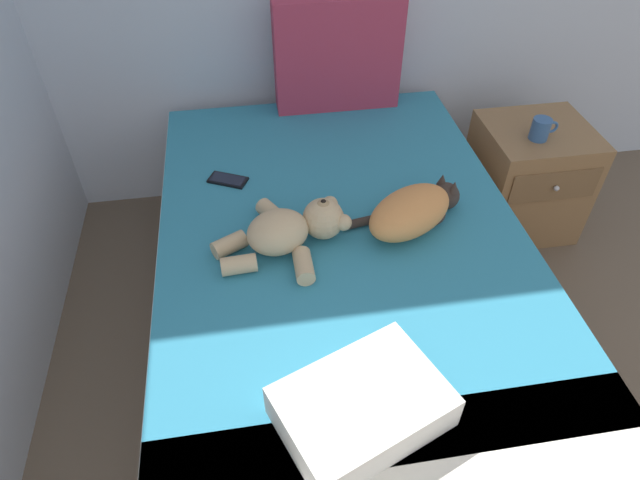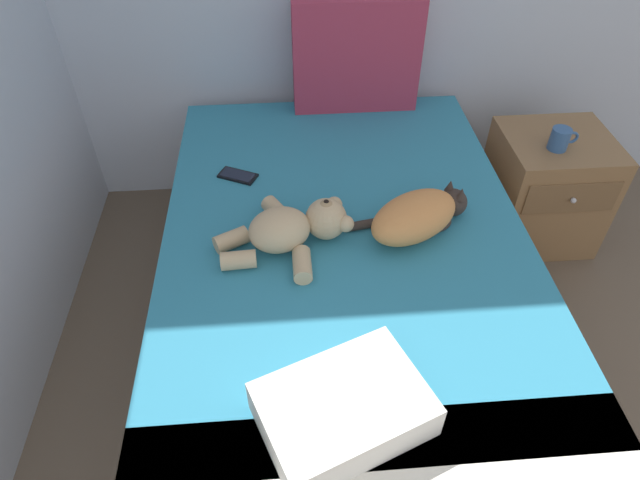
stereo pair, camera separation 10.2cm
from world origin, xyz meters
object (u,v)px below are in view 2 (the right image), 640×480
(bed, at_px, (344,289))
(cat, at_px, (418,216))
(cell_phone, at_px, (238,176))
(nightstand, at_px, (544,189))
(teddy_bear, at_px, (293,228))
(mug, at_px, (560,139))
(patterned_cushion, at_px, (356,55))
(throw_pillow, at_px, (343,409))

(bed, height_order, cat, cat)
(cell_phone, xyz_separation_m, nightstand, (1.39, 0.18, -0.29))
(bed, xyz_separation_m, teddy_bear, (-0.18, -0.02, 0.34))
(teddy_bear, height_order, nightstand, teddy_bear)
(nightstand, bearing_deg, cat, -144.09)
(teddy_bear, distance_m, nightstand, 1.36)
(cat, relative_size, teddy_bear, 0.92)
(cat, relative_size, mug, 3.66)
(cat, bearing_deg, nightstand, 35.91)
(cat, height_order, teddy_bear, teddy_bear)
(bed, distance_m, patterned_cushion, 1.04)
(cat, bearing_deg, patterned_cushion, 96.82)
(throw_pillow, bearing_deg, teddy_bear, 98.09)
(bed, distance_m, throw_pillow, 0.77)
(cell_phone, distance_m, throw_pillow, 1.10)
(teddy_bear, distance_m, cell_phone, 0.45)
(cell_phone, bearing_deg, cat, -30.41)
(cat, xyz_separation_m, mug, (0.71, 0.48, -0.04))
(teddy_bear, xyz_separation_m, mug, (1.14, 0.51, -0.03))
(patterned_cushion, relative_size, teddy_bear, 1.16)
(nightstand, bearing_deg, bed, -151.14)
(patterned_cushion, xyz_separation_m, teddy_bear, (-0.32, -0.91, -0.18))
(mug, bearing_deg, bed, -153.00)
(bed, xyz_separation_m, nightstand, (1.00, 0.55, -0.00))
(patterned_cushion, relative_size, mug, 4.62)
(patterned_cushion, bearing_deg, teddy_bear, -109.37)
(cell_phone, bearing_deg, mug, 4.86)
(throw_pillow, xyz_separation_m, mug, (1.04, 1.17, -0.02))
(teddy_bear, distance_m, mug, 1.24)
(throw_pillow, bearing_deg, cat, 64.37)
(cat, distance_m, teddy_bear, 0.43)
(mug, bearing_deg, patterned_cushion, 153.58)
(throw_pillow, relative_size, nightstand, 0.74)
(nightstand, bearing_deg, mug, -126.42)
(mug, bearing_deg, teddy_bear, -155.99)
(bed, distance_m, mug, 1.12)
(cat, relative_size, cell_phone, 2.67)
(bed, height_order, nightstand, bed)
(bed, xyz_separation_m, throw_pillow, (-0.09, -0.69, 0.33))
(cat, height_order, throw_pillow, cat)
(patterned_cushion, bearing_deg, nightstand, -21.37)
(teddy_bear, relative_size, nightstand, 0.89)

